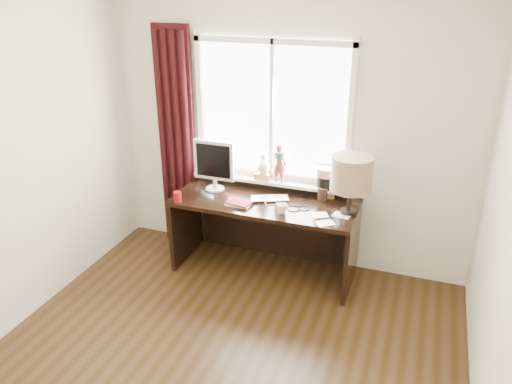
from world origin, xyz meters
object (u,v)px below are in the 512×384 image
at_px(desk, 268,220).
at_px(laptop, 270,199).
at_px(mug, 282,208).
at_px(red_cup, 178,197).
at_px(table_lamp, 351,174).
at_px(monitor, 214,162).

bearing_deg(desk, laptop, -59.01).
distance_m(mug, red_cup, 0.97).
height_order(laptop, table_lamp, table_lamp).
height_order(mug, monitor, monitor).
bearing_deg(table_lamp, monitor, 176.49).
xyz_separation_m(red_cup, monitor, (0.21, 0.37, 0.23)).
bearing_deg(monitor, mug, -19.78).
distance_m(monitor, table_lamp, 1.31).
xyz_separation_m(laptop, desk, (-0.04, 0.07, -0.26)).
xyz_separation_m(mug, table_lamp, (0.55, 0.19, 0.32)).
height_order(red_cup, table_lamp, table_lamp).
distance_m(laptop, red_cup, 0.85).
bearing_deg(table_lamp, desk, 172.77).
xyz_separation_m(desk, monitor, (-0.54, -0.02, 0.52)).
relative_size(desk, monitor, 3.47).
bearing_deg(red_cup, monitor, 60.69).
distance_m(laptop, desk, 0.27).
height_order(mug, table_lamp, table_lamp).
bearing_deg(table_lamp, red_cup, -169.17).
xyz_separation_m(laptop, table_lamp, (0.73, -0.03, 0.35)).
bearing_deg(red_cup, mug, 5.71).
distance_m(red_cup, monitor, 0.48).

